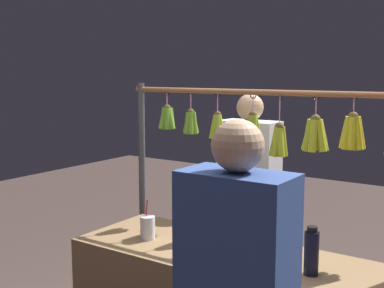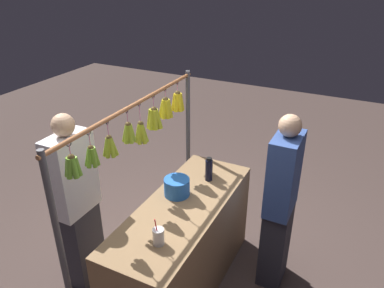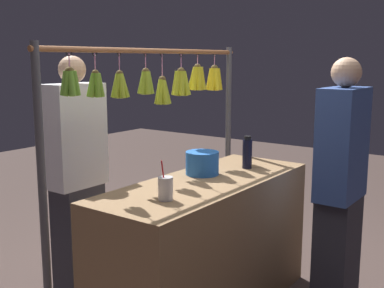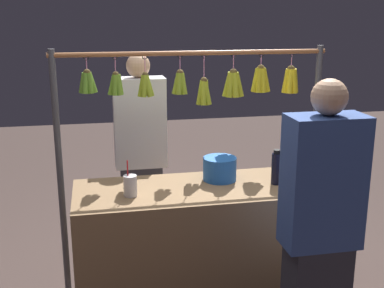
{
  "view_description": "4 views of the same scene",
  "coord_description": "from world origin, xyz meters",
  "px_view_note": "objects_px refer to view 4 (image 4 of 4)",
  "views": [
    {
      "loc": [
        -1.26,
        2.15,
        1.78
      ],
      "look_at": [
        0.22,
        0.0,
        1.41
      ],
      "focal_mm": 47.61,
      "sensor_mm": 36.0,
      "label": 1
    },
    {
      "loc": [
        2.19,
        1.17,
        2.67
      ],
      "look_at": [
        -0.17,
        0.0,
        1.35
      ],
      "focal_mm": 34.82,
      "sensor_mm": 36.0,
      "label": 2
    },
    {
      "loc": [
        2.42,
        1.66,
        1.62
      ],
      "look_at": [
        0.15,
        0.0,
        1.13
      ],
      "focal_mm": 45.41,
      "sensor_mm": 36.0,
      "label": 3
    },
    {
      "loc": [
        0.66,
        2.83,
        1.93
      ],
      "look_at": [
        0.09,
        0.0,
        1.16
      ],
      "focal_mm": 45.93,
      "sensor_mm": 36.0,
      "label": 4
    }
  ],
  "objects_px": {
    "blue_bucket": "(220,169)",
    "drink_cup": "(130,186)",
    "water_bottle": "(277,168)",
    "customer_person": "(319,239)",
    "vendor_person": "(141,161)"
  },
  "relations": [
    {
      "from": "drink_cup",
      "to": "customer_person",
      "type": "bearing_deg",
      "value": 145.35
    },
    {
      "from": "customer_person",
      "to": "vendor_person",
      "type": "bearing_deg",
      "value": -63.25
    },
    {
      "from": "water_bottle",
      "to": "vendor_person",
      "type": "distance_m",
      "value": 1.17
    },
    {
      "from": "blue_bucket",
      "to": "customer_person",
      "type": "bearing_deg",
      "value": 111.63
    },
    {
      "from": "blue_bucket",
      "to": "drink_cup",
      "type": "bearing_deg",
      "value": 16.52
    },
    {
      "from": "drink_cup",
      "to": "vendor_person",
      "type": "xyz_separation_m",
      "value": [
        -0.15,
        -0.89,
        -0.13
      ]
    },
    {
      "from": "water_bottle",
      "to": "customer_person",
      "type": "relative_size",
      "value": 0.14
    },
    {
      "from": "blue_bucket",
      "to": "vendor_person",
      "type": "bearing_deg",
      "value": -57.96
    },
    {
      "from": "water_bottle",
      "to": "drink_cup",
      "type": "height_order",
      "value": "water_bottle"
    },
    {
      "from": "vendor_person",
      "to": "customer_person",
      "type": "relative_size",
      "value": 1.01
    },
    {
      "from": "blue_bucket",
      "to": "drink_cup",
      "type": "relative_size",
      "value": 1.0
    },
    {
      "from": "blue_bucket",
      "to": "vendor_person",
      "type": "distance_m",
      "value": 0.85
    },
    {
      "from": "water_bottle",
      "to": "drink_cup",
      "type": "bearing_deg",
      "value": 1.89
    },
    {
      "from": "vendor_person",
      "to": "drink_cup",
      "type": "bearing_deg",
      "value": 80.63
    },
    {
      "from": "customer_person",
      "to": "drink_cup",
      "type": "bearing_deg",
      "value": -34.65
    }
  ]
}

